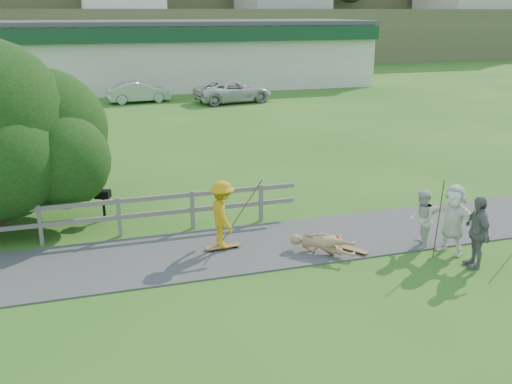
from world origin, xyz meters
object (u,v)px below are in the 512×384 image
spectator_b (477,232)px  car_white (234,92)px  skater_fallen (322,244)px  bbq (104,205)px  skater_rider (222,218)px  car_silver (138,92)px  spectator_d (453,219)px  spectator_a (421,219)px

spectator_b → car_white: 26.43m
skater_fallen → bbq: bbq is taller
skater_rider → car_silver: skater_rider is taller
spectator_d → skater_rider: bearing=-135.2°
spectator_b → car_white: (1.20, 26.40, -0.16)m
spectator_d → car_white: 25.58m
spectator_a → spectator_b: (0.58, -1.40, 0.11)m
spectator_a → spectator_d: size_ratio=0.86×
spectator_a → car_white: spectator_a is taller
spectator_a → car_silver: (-4.26, 26.78, -0.08)m
skater_rider → spectator_b: spectator_b is taller
spectator_d → car_silver: spectator_d is taller
skater_fallen → car_silver: 26.55m
skater_fallen → car_silver: car_silver is taller
spectator_a → skater_fallen: bearing=-71.9°
skater_rider → car_white: size_ratio=0.34×
spectator_d → bbq: spectator_d is taller
car_silver → spectator_d: bearing=-176.7°
skater_fallen → spectator_d: bearing=-61.7°
skater_fallen → spectator_b: 3.66m
skater_rider → spectator_d: size_ratio=0.97×
spectator_a → spectator_d: bearing=68.7°
spectator_d → bbq: size_ratio=2.00×
car_silver → car_white: 6.30m
car_silver → bbq: (-3.40, -22.30, -0.24)m
spectator_b → car_silver: bearing=-158.4°
car_white → bbq: size_ratio=5.77×
spectator_b → car_silver: (-4.85, 28.18, -0.20)m
spectator_b → car_white: bearing=-170.8°
skater_rider → car_silver: 25.48m
spectator_b → bbq: size_ratio=1.97×
spectator_d → car_white: size_ratio=0.35×
car_silver → skater_fallen: bearing=177.0°
skater_fallen → spectator_a: size_ratio=1.07×
car_white → car_silver: bearing=64.3°
bbq → car_white: bearing=86.5°
car_silver → car_white: car_white is taller
spectator_b → bbq: (-8.24, 5.88, -0.43)m
skater_rider → car_white: 24.61m
car_silver → car_white: bearing=-113.1°
skater_fallen → spectator_a: (2.61, -0.29, 0.47)m
spectator_b → car_silver: spectator_b is taller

